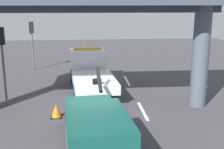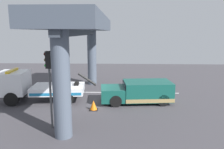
{
  "view_description": "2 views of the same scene",
  "coord_description": "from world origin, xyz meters",
  "px_view_note": "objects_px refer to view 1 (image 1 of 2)",
  "views": [
    {
      "loc": [
        -13.84,
        0.26,
        5.43
      ],
      "look_at": [
        -0.04,
        -0.95,
        1.98
      ],
      "focal_mm": 46.42,
      "sensor_mm": 36.0,
      "label": 1
    },
    {
      "loc": [
        -2.25,
        15.84,
        5.2
      ],
      "look_at": [
        -1.61,
        -0.32,
        2.04
      ],
      "focal_mm": 35.09,
      "sensor_mm": 36.0,
      "label": 2
    }
  ],
  "objects_px": {
    "traffic_light_near": "(2,49)",
    "traffic_light_far": "(32,35)",
    "towed_van_green": "(96,129)",
    "traffic_cone_orange": "(56,111)",
    "tow_truck_white": "(90,70)"
  },
  "relations": [
    {
      "from": "traffic_light_far",
      "to": "tow_truck_white",
      "type": "bearing_deg",
      "value": -140.88
    },
    {
      "from": "traffic_light_near",
      "to": "towed_van_green",
      "type": "bearing_deg",
      "value": -138.18
    },
    {
      "from": "traffic_light_near",
      "to": "traffic_light_far",
      "type": "height_order",
      "value": "traffic_light_near"
    },
    {
      "from": "traffic_cone_orange",
      "to": "towed_van_green",
      "type": "bearing_deg",
      "value": -150.88
    },
    {
      "from": "traffic_light_near",
      "to": "traffic_cone_orange",
      "type": "xyz_separation_m",
      "value": [
        -1.96,
        -2.85,
        -2.76
      ]
    },
    {
      "from": "towed_van_green",
      "to": "traffic_light_near",
      "type": "height_order",
      "value": "traffic_light_near"
    },
    {
      "from": "tow_truck_white",
      "to": "traffic_light_near",
      "type": "relative_size",
      "value": 1.74
    },
    {
      "from": "traffic_light_near",
      "to": "traffic_cone_orange",
      "type": "distance_m",
      "value": 4.42
    },
    {
      "from": "towed_van_green",
      "to": "traffic_light_far",
      "type": "xyz_separation_m",
      "value": [
        13.71,
        4.66,
        2.11
      ]
    },
    {
      "from": "traffic_light_near",
      "to": "tow_truck_white",
      "type": "bearing_deg",
      "value": -57.89
    },
    {
      "from": "towed_van_green",
      "to": "traffic_cone_orange",
      "type": "height_order",
      "value": "towed_van_green"
    },
    {
      "from": "traffic_light_near",
      "to": "traffic_light_far",
      "type": "relative_size",
      "value": 1.07
    },
    {
      "from": "tow_truck_white",
      "to": "traffic_light_near",
      "type": "xyz_separation_m",
      "value": [
        -2.87,
        4.58,
        1.87
      ]
    },
    {
      "from": "towed_van_green",
      "to": "traffic_cone_orange",
      "type": "xyz_separation_m",
      "value": [
        3.25,
        1.81,
        -0.46
      ]
    },
    {
      "from": "tow_truck_white",
      "to": "traffic_cone_orange",
      "type": "xyz_separation_m",
      "value": [
        -4.83,
        1.73,
        -0.88
      ]
    }
  ]
}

